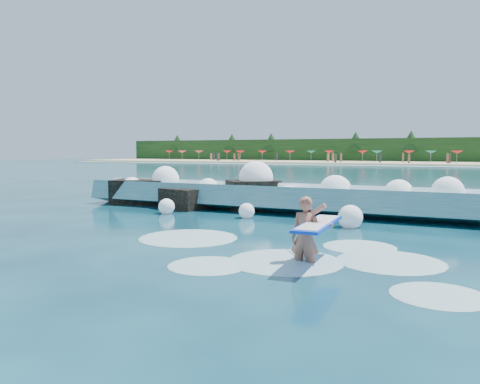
% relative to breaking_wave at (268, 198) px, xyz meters
% --- Properties ---
extents(ground, '(200.00, 200.00, 0.00)m').
position_rel_breaking_wave_xyz_m(ground, '(-0.46, -6.75, -0.51)').
color(ground, '#062737').
rests_on(ground, ground).
extents(beach, '(140.00, 20.00, 0.40)m').
position_rel_breaking_wave_xyz_m(beach, '(-0.46, 71.25, -0.31)').
color(beach, tan).
rests_on(beach, ground).
extents(wet_band, '(140.00, 5.00, 0.08)m').
position_rel_breaking_wave_xyz_m(wet_band, '(-0.46, 60.25, -0.47)').
color(wet_band, silver).
rests_on(wet_band, ground).
extents(treeline, '(140.00, 4.00, 5.00)m').
position_rel_breaking_wave_xyz_m(treeline, '(-0.46, 81.25, 1.99)').
color(treeline, black).
rests_on(treeline, ground).
extents(breaking_wave, '(16.95, 2.69, 1.46)m').
position_rel_breaking_wave_xyz_m(breaking_wave, '(0.00, 0.00, 0.00)').
color(breaking_wave, teal).
rests_on(breaking_wave, ground).
extents(rock_cluster, '(8.51, 3.44, 1.46)m').
position_rel_breaking_wave_xyz_m(rock_cluster, '(-3.85, -0.24, -0.05)').
color(rock_cluster, black).
rests_on(rock_cluster, ground).
extents(surfer_with_board, '(0.98, 2.97, 1.83)m').
position_rel_breaking_wave_xyz_m(surfer_with_board, '(4.46, -8.26, 0.16)').
color(surfer_with_board, '#A4604C').
rests_on(surfer_with_board, ground).
extents(wave_spray, '(14.82, 4.37, 2.14)m').
position_rel_breaking_wave_xyz_m(wave_spray, '(0.17, -0.13, 0.46)').
color(wave_spray, white).
rests_on(wave_spray, ground).
extents(surf_foam, '(9.16, 5.39, 0.14)m').
position_rel_breaking_wave_xyz_m(surf_foam, '(3.45, -7.54, -0.51)').
color(surf_foam, silver).
rests_on(surf_foam, ground).
extents(beach_umbrellas, '(112.02, 6.71, 0.50)m').
position_rel_breaking_wave_xyz_m(beach_umbrellas, '(-0.59, 72.91, 1.74)').
color(beach_umbrellas, red).
rests_on(beach_umbrellas, ground).
extents(beachgoers, '(99.48, 13.04, 1.93)m').
position_rel_breaking_wave_xyz_m(beachgoers, '(5.33, 67.23, 0.58)').
color(beachgoers, '#3F332D').
rests_on(beachgoers, ground).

